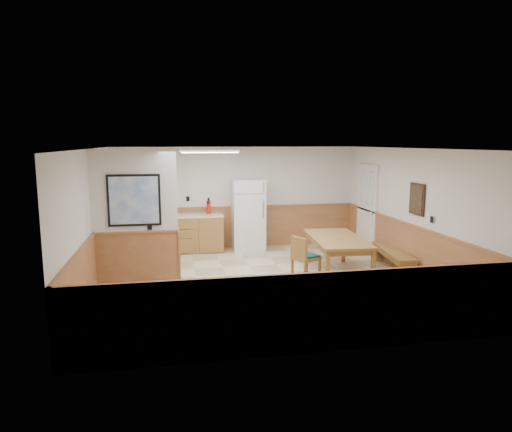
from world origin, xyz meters
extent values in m
plane|color=beige|center=(0.00, 0.00, 0.00)|extent=(6.00, 6.00, 0.00)
cube|color=silver|center=(0.00, 0.00, 2.50)|extent=(6.00, 6.00, 0.02)
cube|color=silver|center=(0.00, 3.00, 1.25)|extent=(6.00, 0.02, 2.50)
cube|color=silver|center=(3.00, 0.00, 1.25)|extent=(0.02, 6.00, 2.50)
cube|color=silver|center=(-3.00, 0.00, 1.25)|extent=(0.02, 6.00, 2.50)
cube|color=#AD6B45|center=(0.00, 2.98, 0.50)|extent=(6.00, 0.04, 1.00)
cube|color=#AD6B45|center=(2.98, 0.00, 0.50)|extent=(0.04, 6.00, 1.00)
cube|color=#AD6B45|center=(-2.98, 0.00, 0.50)|extent=(0.04, 6.00, 1.00)
cube|color=silver|center=(-2.25, 0.20, 1.75)|extent=(1.50, 0.15, 1.50)
cube|color=#AD6B45|center=(-2.25, 0.20, 0.50)|extent=(1.50, 0.17, 1.00)
cube|color=black|center=(-2.25, 0.10, 1.60)|extent=(0.92, 0.03, 0.92)
cube|color=white|center=(-2.25, 0.09, 1.60)|extent=(0.84, 0.01, 0.84)
cube|color=olive|center=(-1.10, 2.68, 0.43)|extent=(1.40, 0.60, 0.86)
cube|color=olive|center=(-2.57, 2.68, 0.43)|extent=(0.06, 0.60, 0.86)
cube|color=olive|center=(-1.83, 2.68, 0.43)|extent=(0.06, 0.60, 0.86)
cube|color=beige|center=(-1.50, 2.68, 0.88)|extent=(2.20, 0.60, 0.04)
cube|color=beige|center=(-1.50, 2.98, 0.95)|extent=(2.20, 0.02, 0.10)
cube|color=silver|center=(2.97, 1.90, 1.02)|extent=(0.05, 1.02, 2.15)
cube|color=silver|center=(2.96, 1.90, 1.02)|extent=(0.04, 0.90, 2.05)
cube|color=silver|center=(2.94, 1.90, 1.55)|extent=(0.02, 0.76, 0.80)
cube|color=silver|center=(-2.10, 2.98, 1.55)|extent=(0.80, 0.03, 1.00)
cube|color=white|center=(-2.10, 2.96, 1.55)|extent=(0.70, 0.01, 0.90)
cube|color=#311F13|center=(2.97, -0.30, 1.55)|extent=(0.03, 0.50, 0.60)
cube|color=black|center=(2.95, -0.30, 1.55)|extent=(0.01, 0.42, 0.52)
cube|color=silver|center=(-0.80, 1.30, 2.45)|extent=(1.20, 0.30, 0.08)
cube|color=white|center=(-0.80, 1.30, 2.40)|extent=(1.15, 0.25, 0.01)
cube|color=white|center=(0.22, 2.63, 0.87)|extent=(0.77, 0.71, 1.73)
cube|color=silver|center=(0.53, 2.27, 1.58)|extent=(0.03, 0.02, 0.22)
cube|color=silver|center=(0.53, 2.27, 1.04)|extent=(0.03, 0.02, 0.41)
cube|color=#A3733B|center=(1.60, 0.23, 0.72)|extent=(1.12, 2.00, 0.05)
cube|color=#A3733B|center=(1.60, 0.23, 0.65)|extent=(1.01, 1.89, 0.10)
cube|color=#A3733B|center=(1.10, -0.64, 0.35)|extent=(0.08, 0.08, 0.70)
cube|color=#A3733B|center=(1.25, 1.16, 0.35)|extent=(0.08, 0.08, 0.70)
cube|color=#A3733B|center=(1.94, -0.71, 0.35)|extent=(0.08, 0.08, 0.70)
cube|color=#A3733B|center=(2.09, 1.09, 0.35)|extent=(0.08, 0.08, 0.70)
cube|color=#A3733B|center=(2.80, 0.21, 0.42)|extent=(0.58, 1.71, 0.05)
cube|color=#A3733B|center=(2.80, -0.58, 0.20)|extent=(0.35, 0.10, 0.40)
cube|color=#A3733B|center=(2.80, 1.00, 0.20)|extent=(0.35, 0.10, 0.40)
cube|color=#A3733B|center=(0.91, 0.03, 0.42)|extent=(0.57, 0.57, 0.06)
cube|color=#0E4643|center=(0.91, 0.03, 0.47)|extent=(0.52, 0.52, 0.03)
cube|color=#A3733B|center=(0.74, -0.05, 0.65)|extent=(0.23, 0.41, 0.40)
cube|color=#0E4643|center=(0.57, -0.13, 0.65)|extent=(0.17, 0.35, 0.34)
cube|color=#A3733B|center=(0.82, -0.22, 0.20)|extent=(0.05, 0.05, 0.39)
cube|color=#A3733B|center=(0.66, 0.12, 0.20)|extent=(0.05, 0.05, 0.39)
cube|color=#A3733B|center=(1.15, -0.06, 0.20)|extent=(0.05, 0.05, 0.39)
cube|color=#A3733B|center=(1.00, 0.27, 0.20)|extent=(0.05, 0.05, 0.39)
cylinder|color=red|center=(-0.72, 2.71, 1.06)|extent=(0.12, 0.12, 0.32)
cylinder|color=black|center=(-0.72, 2.71, 1.26)|extent=(0.05, 0.05, 0.07)
cylinder|color=#198B2E|center=(-2.14, 2.63, 1.00)|extent=(0.07, 0.07, 0.19)
camera|label=1|loc=(-1.62, -8.14, 2.62)|focal=32.00mm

